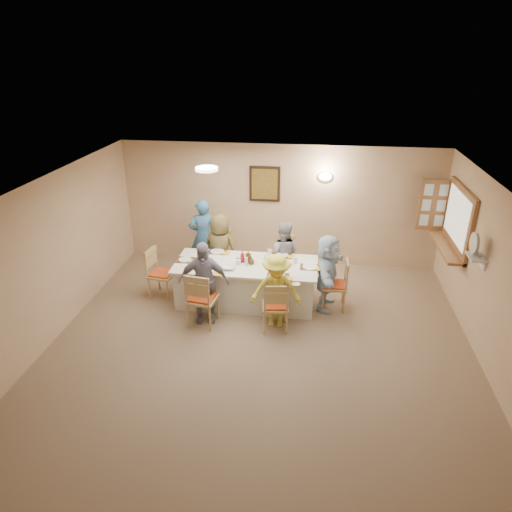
# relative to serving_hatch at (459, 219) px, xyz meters

# --- Properties ---
(ground) EXTENTS (7.00, 7.00, 0.00)m
(ground) POSITION_rel_serving_hatch_xyz_m (-3.21, -2.40, -1.50)
(ground) COLOR #8B7156
(room_walls) EXTENTS (7.00, 7.00, 7.00)m
(room_walls) POSITION_rel_serving_hatch_xyz_m (-3.21, -2.40, 0.01)
(room_walls) COLOR tan
(room_walls) RESTS_ON ground
(wall_picture) EXTENTS (0.62, 0.05, 0.72)m
(wall_picture) POSITION_rel_serving_hatch_xyz_m (-3.51, 1.06, 0.20)
(wall_picture) COLOR black
(wall_picture) RESTS_ON room_walls
(wall_sconce) EXTENTS (0.26, 0.09, 0.18)m
(wall_sconce) POSITION_rel_serving_hatch_xyz_m (-2.31, 1.04, 0.40)
(wall_sconce) COLOR white
(wall_sconce) RESTS_ON room_walls
(ceiling_light) EXTENTS (0.36, 0.36, 0.05)m
(ceiling_light) POSITION_rel_serving_hatch_xyz_m (-4.21, -0.90, 0.97)
(ceiling_light) COLOR white
(ceiling_light) RESTS_ON room_walls
(serving_hatch) EXTENTS (0.06, 1.50, 1.15)m
(serving_hatch) POSITION_rel_serving_hatch_xyz_m (0.00, 0.00, 0.00)
(serving_hatch) COLOR olive
(serving_hatch) RESTS_ON room_walls
(hatch_sill) EXTENTS (0.30, 1.50, 0.05)m
(hatch_sill) POSITION_rel_serving_hatch_xyz_m (-0.12, 0.00, -0.53)
(hatch_sill) COLOR olive
(hatch_sill) RESTS_ON room_walls
(shutter_door) EXTENTS (0.55, 0.04, 1.00)m
(shutter_door) POSITION_rel_serving_hatch_xyz_m (-0.26, 0.76, 0.00)
(shutter_door) COLOR olive
(shutter_door) RESTS_ON room_walls
(fan_shelf) EXTENTS (0.22, 0.36, 0.03)m
(fan_shelf) POSITION_rel_serving_hatch_xyz_m (-0.08, -1.35, -0.10)
(fan_shelf) COLOR white
(fan_shelf) RESTS_ON room_walls
(desk_fan) EXTENTS (0.30, 0.30, 0.28)m
(desk_fan) POSITION_rel_serving_hatch_xyz_m (-0.11, -1.35, 0.05)
(desk_fan) COLOR #A5A5A8
(desk_fan) RESTS_ON fan_shelf
(dining_table) EXTENTS (2.50, 1.06, 0.76)m
(dining_table) POSITION_rel_serving_hatch_xyz_m (-3.63, -0.72, -1.12)
(dining_table) COLOR silver
(dining_table) RESTS_ON ground
(chair_back_left) EXTENTS (0.50, 0.50, 0.98)m
(chair_back_left) POSITION_rel_serving_hatch_xyz_m (-4.23, 0.08, -1.01)
(chair_back_left) COLOR tan
(chair_back_left) RESTS_ON ground
(chair_back_right) EXTENTS (0.51, 0.51, 0.95)m
(chair_back_right) POSITION_rel_serving_hatch_xyz_m (-3.03, 0.08, -1.03)
(chair_back_right) COLOR tan
(chair_back_right) RESTS_ON ground
(chair_front_left) EXTENTS (0.53, 0.53, 0.98)m
(chair_front_left) POSITION_rel_serving_hatch_xyz_m (-4.23, -1.52, -1.01)
(chair_front_left) COLOR tan
(chair_front_left) RESTS_ON ground
(chair_front_right) EXTENTS (0.49, 0.49, 0.90)m
(chair_front_right) POSITION_rel_serving_hatch_xyz_m (-3.03, -1.52, -1.05)
(chair_front_right) COLOR tan
(chair_front_right) RESTS_ON ground
(chair_left_end) EXTENTS (0.51, 0.51, 0.93)m
(chair_left_end) POSITION_rel_serving_hatch_xyz_m (-5.18, -0.72, -1.03)
(chair_left_end) COLOR tan
(chair_left_end) RESTS_ON ground
(chair_right_end) EXTENTS (0.45, 0.45, 0.92)m
(chair_right_end) POSITION_rel_serving_hatch_xyz_m (-2.08, -0.72, -1.04)
(chair_right_end) COLOR tan
(chair_right_end) RESTS_ON ground
(diner_back_left) EXTENTS (0.86, 0.72, 1.41)m
(diner_back_left) POSITION_rel_serving_hatch_xyz_m (-4.23, -0.04, -0.80)
(diner_back_left) COLOR brown
(diner_back_left) RESTS_ON ground
(diner_back_right) EXTENTS (0.72, 0.61, 1.31)m
(diner_back_right) POSITION_rel_serving_hatch_xyz_m (-3.03, -0.04, -0.84)
(diner_back_right) COLOR #9C9BA2
(diner_back_right) RESTS_ON ground
(diner_front_left) EXTENTS (0.93, 0.58, 1.42)m
(diner_front_left) POSITION_rel_serving_hatch_xyz_m (-4.23, -1.40, -0.79)
(diner_front_left) COLOR gray
(diner_front_left) RESTS_ON ground
(diner_front_right) EXTENTS (0.86, 0.54, 1.27)m
(diner_front_right) POSITION_rel_serving_hatch_xyz_m (-3.03, -1.40, -0.86)
(diner_front_right) COLOR yellow
(diner_front_right) RESTS_ON ground
(diner_right_end) EXTENTS (1.40, 0.81, 1.37)m
(diner_right_end) POSITION_rel_serving_hatch_xyz_m (-2.21, -0.72, -0.81)
(diner_right_end) COLOR #CFE9FF
(diner_right_end) RESTS_ON ground
(caregiver) EXTENTS (0.82, 0.76, 1.52)m
(caregiver) POSITION_rel_serving_hatch_xyz_m (-4.68, 0.43, -0.74)
(caregiver) COLOR teal
(caregiver) RESTS_ON ground
(placemat_fl) EXTENTS (0.36, 0.27, 0.01)m
(placemat_fl) POSITION_rel_serving_hatch_xyz_m (-4.23, -1.14, -0.74)
(placemat_fl) COLOR #472B19
(placemat_fl) RESTS_ON dining_table
(plate_fl) EXTENTS (0.24, 0.24, 0.02)m
(plate_fl) POSITION_rel_serving_hatch_xyz_m (-4.23, -1.14, -0.73)
(plate_fl) COLOR white
(plate_fl) RESTS_ON dining_table
(napkin_fl) EXTENTS (0.15, 0.15, 0.01)m
(napkin_fl) POSITION_rel_serving_hatch_xyz_m (-4.05, -1.19, -0.73)
(napkin_fl) COLOR gold
(napkin_fl) RESTS_ON dining_table
(placemat_fr) EXTENTS (0.37, 0.28, 0.01)m
(placemat_fr) POSITION_rel_serving_hatch_xyz_m (-3.03, -1.14, -0.74)
(placemat_fr) COLOR #472B19
(placemat_fr) RESTS_ON dining_table
(plate_fr) EXTENTS (0.24, 0.24, 0.01)m
(plate_fr) POSITION_rel_serving_hatch_xyz_m (-3.03, -1.14, -0.73)
(plate_fr) COLOR white
(plate_fr) RESTS_ON dining_table
(napkin_fr) EXTENTS (0.13, 0.13, 0.01)m
(napkin_fr) POSITION_rel_serving_hatch_xyz_m (-2.85, -1.19, -0.73)
(napkin_fr) COLOR gold
(napkin_fr) RESTS_ON dining_table
(placemat_bl) EXTENTS (0.33, 0.24, 0.01)m
(placemat_bl) POSITION_rel_serving_hatch_xyz_m (-4.23, -0.30, -0.74)
(placemat_bl) COLOR #472B19
(placemat_bl) RESTS_ON dining_table
(plate_bl) EXTENTS (0.26, 0.26, 0.02)m
(plate_bl) POSITION_rel_serving_hatch_xyz_m (-4.23, -0.30, -0.73)
(plate_bl) COLOR white
(plate_bl) RESTS_ON dining_table
(napkin_bl) EXTENTS (0.13, 0.13, 0.01)m
(napkin_bl) POSITION_rel_serving_hatch_xyz_m (-4.05, -0.35, -0.73)
(napkin_bl) COLOR gold
(napkin_bl) RESTS_ON dining_table
(placemat_br) EXTENTS (0.37, 0.27, 0.01)m
(placemat_br) POSITION_rel_serving_hatch_xyz_m (-3.03, -0.30, -0.74)
(placemat_br) COLOR #472B19
(placemat_br) RESTS_ON dining_table
(plate_br) EXTENTS (0.23, 0.23, 0.01)m
(plate_br) POSITION_rel_serving_hatch_xyz_m (-3.03, -0.30, -0.73)
(plate_br) COLOR white
(plate_br) RESTS_ON dining_table
(napkin_br) EXTENTS (0.13, 0.13, 0.01)m
(napkin_br) POSITION_rel_serving_hatch_xyz_m (-2.85, -0.35, -0.73)
(napkin_br) COLOR gold
(napkin_br) RESTS_ON dining_table
(placemat_le) EXTENTS (0.37, 0.27, 0.01)m
(placemat_le) POSITION_rel_serving_hatch_xyz_m (-4.73, -0.72, -0.74)
(placemat_le) COLOR #472B19
(placemat_le) RESTS_ON dining_table
(plate_le) EXTENTS (0.23, 0.23, 0.01)m
(plate_le) POSITION_rel_serving_hatch_xyz_m (-4.73, -0.72, -0.73)
(plate_le) COLOR white
(plate_le) RESTS_ON dining_table
(napkin_le) EXTENTS (0.15, 0.15, 0.01)m
(napkin_le) POSITION_rel_serving_hatch_xyz_m (-4.55, -0.77, -0.73)
(napkin_le) COLOR gold
(napkin_le) RESTS_ON dining_table
(placemat_re) EXTENTS (0.34, 0.25, 0.01)m
(placemat_re) POSITION_rel_serving_hatch_xyz_m (-2.51, -0.72, -0.74)
(placemat_re) COLOR #472B19
(placemat_re) RESTS_ON dining_table
(plate_re) EXTENTS (0.26, 0.26, 0.02)m
(plate_re) POSITION_rel_serving_hatch_xyz_m (-2.51, -0.72, -0.73)
(plate_re) COLOR white
(plate_re) RESTS_ON dining_table
(napkin_re) EXTENTS (0.14, 0.14, 0.01)m
(napkin_re) POSITION_rel_serving_hatch_xyz_m (-2.33, -0.77, -0.73)
(napkin_re) COLOR gold
(napkin_re) RESTS_ON dining_table
(teacup_a) EXTENTS (0.15, 0.15, 0.09)m
(teacup_a) POSITION_rel_serving_hatch_xyz_m (-4.39, -1.04, -0.70)
(teacup_a) COLOR white
(teacup_a) RESTS_ON dining_table
(teacup_b) EXTENTS (0.14, 0.14, 0.08)m
(teacup_b) POSITION_rel_serving_hatch_xyz_m (-3.25, -0.24, -0.70)
(teacup_b) COLOR white
(teacup_b) RESTS_ON dining_table
(bowl_a) EXTENTS (0.26, 0.26, 0.06)m
(bowl_a) POSITION_rel_serving_hatch_xyz_m (-3.89, -0.96, -0.71)
(bowl_a) COLOR white
(bowl_a) RESTS_ON dining_table
(bowl_b) EXTENTS (0.31, 0.31, 0.06)m
(bowl_b) POSITION_rel_serving_hatch_xyz_m (-3.24, -0.48, -0.71)
(bowl_b) COLOR white
(bowl_b) RESTS_ON dining_table
(condiment_ketchup) EXTENTS (0.12, 0.12, 0.21)m
(condiment_ketchup) POSITION_rel_serving_hatch_xyz_m (-3.70, -0.66, -0.63)
(condiment_ketchup) COLOR red
(condiment_ketchup) RESTS_ON dining_table
(condiment_brown) EXTENTS (0.13, 0.13, 0.22)m
(condiment_brown) POSITION_rel_serving_hatch_xyz_m (-3.59, -0.66, -0.63)
(condiment_brown) COLOR #4F3015
(condiment_brown) RESTS_ON dining_table
(condiment_malt) EXTENTS (0.14, 0.14, 0.14)m
(condiment_malt) POSITION_rel_serving_hatch_xyz_m (-3.53, -0.72, -0.67)
(condiment_malt) COLOR #4F3015
(condiment_malt) RESTS_ON dining_table
(drinking_glass) EXTENTS (0.06, 0.06, 0.09)m
(drinking_glass) POSITION_rel_serving_hatch_xyz_m (-3.78, -0.67, -0.68)
(drinking_glass) COLOR silver
(drinking_glass) RESTS_ON dining_table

